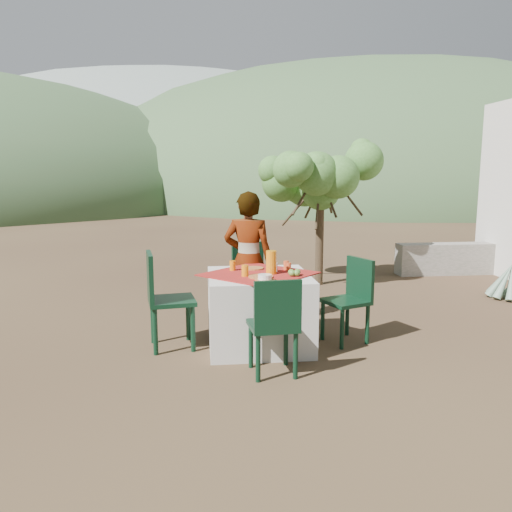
{
  "coord_description": "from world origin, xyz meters",
  "views": [
    {
      "loc": [
        -1.14,
        -4.93,
        1.75
      ],
      "look_at": [
        -0.55,
        0.42,
        0.88
      ],
      "focal_mm": 35.0,
      "sensor_mm": 36.0,
      "label": 1
    }
  ],
  "objects_px": {
    "person": "(248,260)",
    "juice_pitcher": "(271,262)",
    "chair_far": "(251,275)",
    "chair_left": "(163,296)",
    "agave": "(512,281)",
    "shrub_tree": "(324,186)",
    "table": "(259,310)",
    "chair_near": "(275,322)",
    "chair_right": "(351,296)"
  },
  "relations": [
    {
      "from": "table",
      "to": "chair_far",
      "type": "distance_m",
      "value": 1.15
    },
    {
      "from": "chair_near",
      "to": "agave",
      "type": "height_order",
      "value": "chair_near"
    },
    {
      "from": "chair_left",
      "to": "juice_pitcher",
      "type": "relative_size",
      "value": 4.2
    },
    {
      "from": "chair_near",
      "to": "shrub_tree",
      "type": "xyz_separation_m",
      "value": [
        1.32,
        3.68,
        1.09
      ]
    },
    {
      "from": "shrub_tree",
      "to": "agave",
      "type": "height_order",
      "value": "shrub_tree"
    },
    {
      "from": "person",
      "to": "juice_pitcher",
      "type": "height_order",
      "value": "person"
    },
    {
      "from": "table",
      "to": "chair_left",
      "type": "distance_m",
      "value": 0.98
    },
    {
      "from": "chair_far",
      "to": "chair_left",
      "type": "bearing_deg",
      "value": -149.0
    },
    {
      "from": "person",
      "to": "table",
      "type": "bearing_deg",
      "value": 110.55
    },
    {
      "from": "shrub_tree",
      "to": "juice_pitcher",
      "type": "bearing_deg",
      "value": -113.23
    },
    {
      "from": "table",
      "to": "shrub_tree",
      "type": "xyz_separation_m",
      "value": [
        1.37,
        2.86,
        1.21
      ]
    },
    {
      "from": "person",
      "to": "agave",
      "type": "bearing_deg",
      "value": -149.73
    },
    {
      "from": "person",
      "to": "agave",
      "type": "height_order",
      "value": "person"
    },
    {
      "from": "chair_left",
      "to": "shrub_tree",
      "type": "bearing_deg",
      "value": -48.31
    },
    {
      "from": "chair_far",
      "to": "chair_right",
      "type": "height_order",
      "value": "chair_far"
    },
    {
      "from": "agave",
      "to": "table",
      "type": "bearing_deg",
      "value": -157.33
    },
    {
      "from": "agave",
      "to": "juice_pitcher",
      "type": "distance_m",
      "value": 4.11
    },
    {
      "from": "chair_near",
      "to": "chair_right",
      "type": "bearing_deg",
      "value": -142.65
    },
    {
      "from": "shrub_tree",
      "to": "juice_pitcher",
      "type": "relative_size",
      "value": 8.51
    },
    {
      "from": "table",
      "to": "person",
      "type": "bearing_deg",
      "value": 93.64
    },
    {
      "from": "juice_pitcher",
      "to": "chair_near",
      "type": "bearing_deg",
      "value": -95.74
    },
    {
      "from": "chair_far",
      "to": "chair_left",
      "type": "relative_size",
      "value": 0.93
    },
    {
      "from": "agave",
      "to": "shrub_tree",
      "type": "bearing_deg",
      "value": 153.04
    },
    {
      "from": "chair_far",
      "to": "agave",
      "type": "bearing_deg",
      "value": -10.05
    },
    {
      "from": "table",
      "to": "chair_far",
      "type": "xyz_separation_m",
      "value": [
        0.04,
        1.14,
        0.13
      ]
    },
    {
      "from": "chair_right",
      "to": "juice_pitcher",
      "type": "bearing_deg",
      "value": -107.35
    },
    {
      "from": "juice_pitcher",
      "to": "chair_right",
      "type": "bearing_deg",
      "value": 4.62
    },
    {
      "from": "chair_near",
      "to": "juice_pitcher",
      "type": "distance_m",
      "value": 0.88
    },
    {
      "from": "chair_near",
      "to": "person",
      "type": "relative_size",
      "value": 0.56
    },
    {
      "from": "chair_right",
      "to": "person",
      "type": "distance_m",
      "value": 1.25
    },
    {
      "from": "table",
      "to": "chair_right",
      "type": "distance_m",
      "value": 0.99
    },
    {
      "from": "table",
      "to": "shrub_tree",
      "type": "distance_m",
      "value": 3.39
    },
    {
      "from": "person",
      "to": "chair_far",
      "type": "bearing_deg",
      "value": -82.85
    },
    {
      "from": "chair_right",
      "to": "person",
      "type": "xyz_separation_m",
      "value": [
        -1.03,
        0.65,
        0.29
      ]
    },
    {
      "from": "chair_far",
      "to": "chair_near",
      "type": "height_order",
      "value": "chair_far"
    },
    {
      "from": "shrub_tree",
      "to": "chair_near",
      "type": "bearing_deg",
      "value": -109.74
    },
    {
      "from": "table",
      "to": "shrub_tree",
      "type": "height_order",
      "value": "shrub_tree"
    },
    {
      "from": "chair_near",
      "to": "chair_right",
      "type": "height_order",
      "value": "chair_right"
    },
    {
      "from": "juice_pitcher",
      "to": "shrub_tree",
      "type": "bearing_deg",
      "value": 66.77
    },
    {
      "from": "chair_right",
      "to": "chair_left",
      "type": "bearing_deg",
      "value": -111.74
    },
    {
      "from": "table",
      "to": "chair_right",
      "type": "height_order",
      "value": "chair_right"
    },
    {
      "from": "table",
      "to": "chair_right",
      "type": "relative_size",
      "value": 1.47
    },
    {
      "from": "chair_left",
      "to": "person",
      "type": "distance_m",
      "value": 1.16
    },
    {
      "from": "chair_right",
      "to": "person",
      "type": "bearing_deg",
      "value": -144.15
    },
    {
      "from": "juice_pitcher",
      "to": "chair_left",
      "type": "bearing_deg",
      "value": 176.76
    },
    {
      "from": "juice_pitcher",
      "to": "chair_far",
      "type": "bearing_deg",
      "value": 94.21
    },
    {
      "from": "table",
      "to": "chair_near",
      "type": "xyz_separation_m",
      "value": [
        0.04,
        -0.83,
        0.11
      ]
    },
    {
      "from": "table",
      "to": "chair_far",
      "type": "height_order",
      "value": "chair_far"
    },
    {
      "from": "chair_near",
      "to": "chair_left",
      "type": "height_order",
      "value": "chair_left"
    },
    {
      "from": "chair_left",
      "to": "shrub_tree",
      "type": "distance_m",
      "value": 3.81
    }
  ]
}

